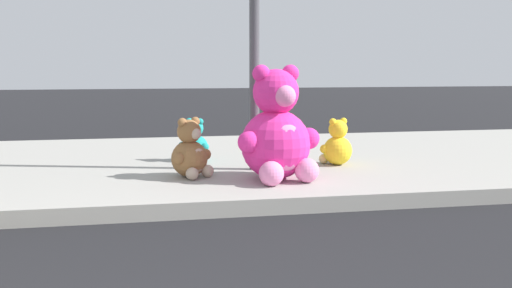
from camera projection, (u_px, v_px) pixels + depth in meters
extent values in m
cube|color=#9E9B93|center=(163.00, 166.00, 6.83)|extent=(28.00, 4.40, 0.15)
cylinder|color=#4C4C51|center=(254.00, 23.00, 6.00)|extent=(0.11, 0.11, 3.20)
sphere|color=#F22D93|center=(276.00, 144.00, 5.66)|extent=(0.71, 0.71, 0.71)
ellipsoid|color=pink|center=(287.00, 148.00, 5.43)|extent=(0.42, 0.25, 0.46)
sphere|color=#F22D93|center=(276.00, 92.00, 5.58)|extent=(0.47, 0.47, 0.47)
sphere|color=pink|center=(285.00, 96.00, 5.41)|extent=(0.21, 0.21, 0.21)
sphere|color=#F22D93|center=(290.00, 73.00, 5.62)|extent=(0.18, 0.18, 0.18)
sphere|color=#F22D93|center=(309.00, 138.00, 5.71)|extent=(0.22, 0.22, 0.22)
sphere|color=pink|center=(307.00, 170.00, 5.50)|extent=(0.24, 0.24, 0.24)
sphere|color=#F22D93|center=(261.00, 74.00, 5.49)|extent=(0.18, 0.18, 0.18)
sphere|color=#F22D93|center=(249.00, 142.00, 5.43)|extent=(0.22, 0.22, 0.22)
sphere|color=pink|center=(271.00, 174.00, 5.34)|extent=(0.24, 0.24, 0.24)
sphere|color=olive|center=(189.00, 159.00, 5.79)|extent=(0.38, 0.38, 0.38)
ellipsoid|color=tan|center=(198.00, 160.00, 5.70)|extent=(0.22, 0.19, 0.25)
sphere|color=olive|center=(189.00, 132.00, 5.75)|extent=(0.25, 0.25, 0.25)
sphere|color=tan|center=(196.00, 134.00, 5.68)|extent=(0.11, 0.11, 0.11)
sphere|color=olive|center=(195.00, 121.00, 5.80)|extent=(0.09, 0.09, 0.09)
sphere|color=olive|center=(205.00, 154.00, 5.88)|extent=(0.12, 0.12, 0.12)
sphere|color=tan|center=(208.00, 171.00, 5.77)|extent=(0.13, 0.13, 0.13)
sphere|color=olive|center=(182.00, 123.00, 5.67)|extent=(0.09, 0.09, 0.09)
sphere|color=olive|center=(179.00, 159.00, 5.62)|extent=(0.12, 0.12, 0.12)
sphere|color=tan|center=(192.00, 174.00, 5.62)|extent=(0.13, 0.13, 0.13)
sphere|color=teal|center=(195.00, 148.00, 6.76)|extent=(0.32, 0.32, 0.32)
ellipsoid|color=#7BBFBC|center=(191.00, 149.00, 6.65)|extent=(0.19, 0.15, 0.21)
sphere|color=teal|center=(195.00, 128.00, 6.72)|extent=(0.21, 0.21, 0.21)
sphere|color=#7BBFBC|center=(191.00, 130.00, 6.64)|extent=(0.10, 0.10, 0.10)
sphere|color=teal|center=(200.00, 122.00, 6.68)|extent=(0.08, 0.08, 0.08)
sphere|color=teal|center=(205.00, 147.00, 6.66)|extent=(0.10, 0.10, 0.10)
sphere|color=#7BBFBC|center=(197.00, 158.00, 6.61)|extent=(0.11, 0.11, 0.11)
sphere|color=teal|center=(189.00, 121.00, 6.74)|extent=(0.08, 0.08, 0.08)
sphere|color=teal|center=(182.00, 146.00, 6.77)|extent=(0.10, 0.10, 0.10)
sphere|color=#7BBFBC|center=(184.00, 158.00, 6.68)|extent=(0.11, 0.11, 0.11)
sphere|color=yellow|center=(338.00, 151.00, 6.48)|extent=(0.34, 0.34, 0.34)
ellipsoid|color=#F0DB80|center=(331.00, 149.00, 6.58)|extent=(0.20, 0.13, 0.22)
sphere|color=yellow|center=(338.00, 129.00, 6.45)|extent=(0.22, 0.22, 0.22)
sphere|color=#F0DB80|center=(333.00, 129.00, 6.53)|extent=(0.10, 0.10, 0.10)
sphere|color=yellow|center=(333.00, 122.00, 6.39)|extent=(0.08, 0.08, 0.08)
sphere|color=yellow|center=(324.00, 149.00, 6.43)|extent=(0.10, 0.10, 0.10)
sphere|color=#F0DB80|center=(324.00, 159.00, 6.57)|extent=(0.12, 0.12, 0.12)
sphere|color=yellow|center=(343.00, 121.00, 6.47)|extent=(0.08, 0.08, 0.08)
sphere|color=yellow|center=(346.00, 147.00, 6.59)|extent=(0.10, 0.10, 0.10)
sphere|color=#F0DB80|center=(336.00, 157.00, 6.66)|extent=(0.12, 0.12, 0.12)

